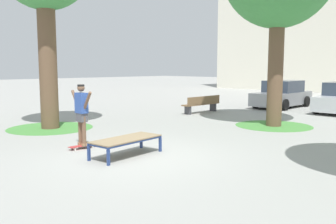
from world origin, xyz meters
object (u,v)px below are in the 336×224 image
(skate_box, at_px, (126,140))
(car_grey, at_px, (282,95))
(skater, at_px, (82,110))
(park_bench, at_px, (202,104))
(skateboard, at_px, (83,146))

(skate_box, relative_size, car_grey, 0.46)
(skater, relative_size, car_grey, 0.40)
(car_grey, xyz_separation_m, park_bench, (-1.56, -5.11, -0.24))
(skateboard, bearing_deg, skater, 88.88)
(skate_box, bearing_deg, park_bench, 117.99)
(skateboard, height_order, car_grey, car_grey)
(skate_box, distance_m, park_bench, 9.31)
(skater, bearing_deg, park_bench, 108.34)
(skateboard, relative_size, car_grey, 0.19)
(car_grey, distance_m, park_bench, 5.35)
(skate_box, relative_size, skater, 1.16)
(skateboard, xyz_separation_m, park_bench, (-2.83, 8.55, 0.37))
(skater, xyz_separation_m, car_grey, (-1.28, 13.66, -0.38))
(car_grey, bearing_deg, skate_box, -78.09)
(skateboard, bearing_deg, car_grey, 95.34)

